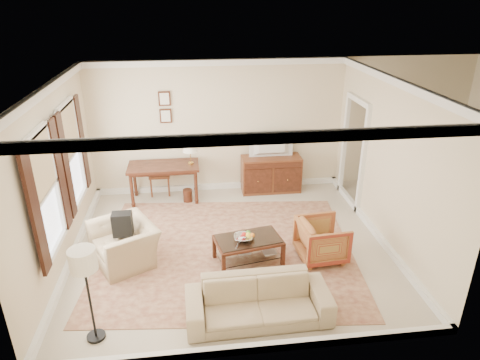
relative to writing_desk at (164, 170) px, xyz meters
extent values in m
cube|color=beige|center=(1.21, -2.03, -0.70)|extent=(5.50, 5.00, 0.01)
cube|color=white|center=(1.21, -2.03, 2.20)|extent=(5.50, 5.00, 0.01)
cube|color=beige|center=(1.21, 0.47, 0.75)|extent=(5.50, 0.01, 2.90)
cube|color=beige|center=(1.21, -4.53, 0.75)|extent=(5.50, 0.01, 2.90)
cube|color=beige|center=(-1.54, -2.03, 0.75)|extent=(0.01, 5.00, 2.90)
cube|color=beige|center=(3.96, -2.03, 0.75)|extent=(0.01, 5.00, 2.90)
cube|color=beige|center=(5.46, -0.88, -0.70)|extent=(3.00, 2.70, 0.01)
cube|color=brown|center=(1.12, -2.17, -0.70)|extent=(4.70, 4.14, 0.01)
cube|color=#522617|center=(0.00, 0.00, 0.08)|extent=(1.48, 0.74, 0.05)
cylinder|color=#522617|center=(-0.66, -0.29, -0.32)|extent=(0.07, 0.07, 0.76)
cylinder|color=#522617|center=(0.66, -0.29, -0.32)|extent=(0.07, 0.07, 0.76)
cylinder|color=#522617|center=(-0.66, 0.29, -0.32)|extent=(0.07, 0.07, 0.76)
cylinder|color=#522617|center=(0.66, 0.29, -0.32)|extent=(0.07, 0.07, 0.76)
cube|color=brown|center=(2.35, 0.19, -0.30)|extent=(1.32, 0.51, 0.81)
imported|color=black|center=(2.35, 0.17, 0.57)|extent=(0.92, 0.53, 0.12)
cube|color=#522617|center=(1.45, -2.54, -0.29)|extent=(1.18, 0.82, 0.04)
cube|color=silver|center=(1.45, -2.54, -0.25)|extent=(1.11, 0.75, 0.01)
cube|color=silver|center=(1.45, -2.54, -0.55)|extent=(1.08, 0.73, 0.02)
cube|color=#522617|center=(1.01, -2.91, -0.49)|extent=(0.07, 0.07, 0.42)
cube|color=#522617|center=(2.00, -2.72, -0.49)|extent=(0.07, 0.07, 0.42)
cube|color=#522617|center=(0.90, -2.35, -0.49)|extent=(0.07, 0.07, 0.42)
cube|color=#522617|center=(1.90, -2.16, -0.49)|extent=(0.07, 0.07, 0.42)
imported|color=silver|center=(1.36, -2.57, -0.19)|extent=(0.42, 0.42, 0.10)
imported|color=brown|center=(1.29, -2.44, -0.52)|extent=(0.28, 0.04, 0.38)
imported|color=brown|center=(1.70, -2.52, -0.53)|extent=(0.28, 0.07, 0.38)
imported|color=maroon|center=(2.69, -2.57, -0.32)|extent=(0.76, 0.81, 0.77)
imported|color=tan|center=(-0.58, -2.26, -0.24)|extent=(1.09, 1.25, 0.92)
cube|color=black|center=(-0.59, -2.17, 0.00)|extent=(0.35, 0.39, 0.40)
imported|color=tan|center=(1.40, -3.89, -0.32)|extent=(1.99, 0.61, 0.77)
cylinder|color=black|center=(-0.77, -4.00, -0.68)|extent=(0.24, 0.24, 0.04)
cylinder|color=black|center=(-0.77, -4.00, -0.12)|extent=(0.03, 0.03, 1.14)
cylinder|color=silver|center=(-0.77, -4.00, 0.52)|extent=(0.34, 0.34, 0.28)
camera|label=1|loc=(0.58, -8.49, 3.47)|focal=32.00mm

